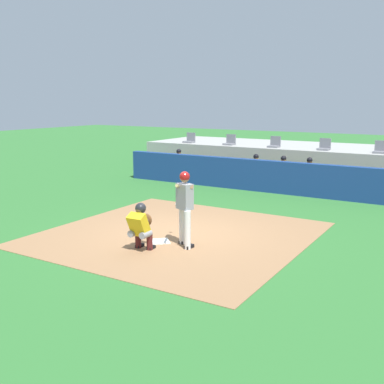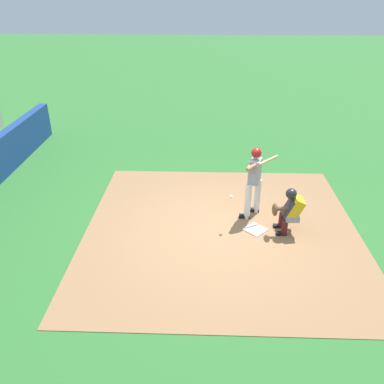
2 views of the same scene
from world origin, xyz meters
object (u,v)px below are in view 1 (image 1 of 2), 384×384
object	(u,v)px
dugout_player_1	(254,170)
stadium_seat_0	(190,140)
dugout_player_3	(308,174)
catcher_crouched	(141,225)
dugout_player_0	(177,163)
dugout_player_2	(282,172)
stadium_seat_1	(230,142)
stadium_seat_3	(324,147)
batter_at_plate	(184,204)
stadium_seat_4	(380,150)
stadium_seat_2	(274,144)
home_plate	(160,241)

from	to	relation	value
dugout_player_1	stadium_seat_0	bearing A→B (deg)	154.74
dugout_player_1	dugout_player_3	world-z (taller)	same
catcher_crouched	dugout_player_0	bearing A→B (deg)	118.40
dugout_player_0	dugout_player_2	world-z (taller)	same
stadium_seat_0	stadium_seat_1	distance (m)	2.17
dugout_player_2	stadium_seat_0	distance (m)	5.90
catcher_crouched	stadium_seat_3	size ratio (longest dim) A/B	3.55
batter_at_plate	stadium_seat_3	world-z (taller)	stadium_seat_3
stadium_seat_4	dugout_player_1	bearing A→B (deg)	-154.95
catcher_crouched	dugout_player_3	distance (m)	8.93
dugout_player_2	stadium_seat_3	xyz separation A→B (m)	(1.03, 2.03, 0.86)
dugout_player_1	stadium_seat_0	xyz separation A→B (m)	(-4.31, 2.03, 0.86)
stadium_seat_2	stadium_seat_3	size ratio (longest dim) A/B	1.00
dugout_player_3	stadium_seat_2	xyz separation A→B (m)	(-2.17, 2.03, 0.86)
dugout_player_3	stadium_seat_2	distance (m)	3.10
catcher_crouched	stadium_seat_2	distance (m)	10.99
dugout_player_2	stadium_seat_4	xyz separation A→B (m)	(3.20, 2.03, 0.86)
stadium_seat_3	dugout_player_1	bearing A→B (deg)	-137.08
catcher_crouched	stadium_seat_1	bearing A→B (deg)	106.52
home_plate	dugout_player_1	size ratio (longest dim) A/B	0.34
home_plate	stadium_seat_1	xyz separation A→B (m)	(-3.25, 10.18, 1.51)
stadium_seat_2	stadium_seat_4	size ratio (longest dim) A/B	1.00
stadium_seat_1	stadium_seat_2	xyz separation A→B (m)	(2.17, 0.00, 0.00)
dugout_player_0	stadium_seat_2	size ratio (longest dim) A/B	2.71
dugout_player_1	dugout_player_2	xyz separation A→B (m)	(1.16, 0.00, 0.00)
home_plate	stadium_seat_3	bearing A→B (deg)	83.92
dugout_player_3	stadium_seat_4	distance (m)	3.09
stadium_seat_0	home_plate	bearing A→B (deg)	-61.98
home_plate	stadium_seat_0	world-z (taller)	stadium_seat_0
catcher_crouched	stadium_seat_4	bearing A→B (deg)	73.31
batter_at_plate	dugout_player_3	xyz separation A→B (m)	(0.39, 8.12, -0.36)
stadium_seat_2	catcher_crouched	bearing A→B (deg)	-84.41
dugout_player_2	stadium_seat_4	size ratio (longest dim) A/B	2.71
dugout_player_1	stadium_seat_2	bearing A→B (deg)	89.41
dugout_player_1	dugout_player_2	world-z (taller)	same
dugout_player_2	stadium_seat_0	world-z (taller)	stadium_seat_0
dugout_player_2	dugout_player_3	size ratio (longest dim) A/B	1.00
catcher_crouched	dugout_player_1	world-z (taller)	dugout_player_1
catcher_crouched	dugout_player_0	size ratio (longest dim) A/B	1.31
dugout_player_3	stadium_seat_1	distance (m)	4.87
stadium_seat_0	stadium_seat_4	world-z (taller)	same
home_plate	dugout_player_1	distance (m)	8.24
catcher_crouched	stadium_seat_2	world-z (taller)	stadium_seat_2
home_plate	stadium_seat_2	world-z (taller)	stadium_seat_2
batter_at_plate	catcher_crouched	world-z (taller)	batter_at_plate
dugout_player_0	dugout_player_1	distance (m)	3.71
stadium_seat_0	stadium_seat_1	size ratio (longest dim) A/B	1.00
stadium_seat_1	dugout_player_2	bearing A→B (deg)	-31.64
dugout_player_2	dugout_player_3	world-z (taller)	same
dugout_player_0	stadium_seat_4	distance (m)	8.36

